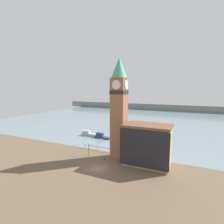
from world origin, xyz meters
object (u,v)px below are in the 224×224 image
(boat_near, at_px, (102,136))
(lamp_post, at_px, (89,146))
(boat_far, at_px, (88,134))
(clock_tower, at_px, (119,106))
(pier_building, at_px, (147,145))
(mooring_bollard_near, at_px, (105,158))

(boat_near, xyz_separation_m, lamp_post, (4.66, -15.78, 1.95))
(boat_near, distance_m, boat_far, 5.90)
(boat_far, relative_size, lamp_post, 1.52)
(lamp_post, bearing_deg, clock_tower, 16.08)
(clock_tower, distance_m, boat_near, 22.07)
(pier_building, bearing_deg, clock_tower, 171.97)
(pier_building, xyz_separation_m, boat_far, (-25.39, 15.32, -4.00))
(lamp_post, bearing_deg, boat_near, 106.46)
(boat_far, bearing_deg, pier_building, -30.70)
(pier_building, bearing_deg, boat_near, 143.12)
(boat_near, xyz_separation_m, boat_far, (-5.87, 0.68, 0.05))
(mooring_bollard_near, xyz_separation_m, lamp_post, (-4.97, 0.70, 2.21))
(pier_building, distance_m, boat_near, 24.74)
(pier_building, bearing_deg, mooring_bollard_near, -169.47)
(clock_tower, xyz_separation_m, boat_near, (-12.19, 13.61, -12.39))
(clock_tower, relative_size, lamp_post, 6.71)
(pier_building, relative_size, boat_far, 1.91)
(mooring_bollard_near, bearing_deg, pier_building, 10.53)
(boat_near, relative_size, boat_far, 1.15)
(boat_near, height_order, mooring_bollard_near, boat_near)
(boat_near, height_order, boat_far, boat_far)
(clock_tower, bearing_deg, lamp_post, -163.92)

